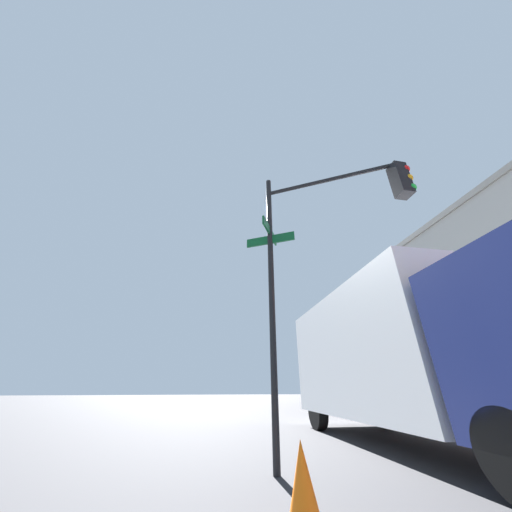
% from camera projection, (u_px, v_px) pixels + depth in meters
% --- Properties ---
extents(traffic_signal_near, '(2.01, 3.17, 5.86)m').
position_uv_depth(traffic_signal_near, '(329.00, 229.00, 5.38)').
color(traffic_signal_near, black).
rests_on(traffic_signal_near, ground_plane).
extents(box_truck_second, '(8.62, 2.82, 3.69)m').
position_uv_depth(box_truck_second, '(394.00, 352.00, 6.65)').
color(box_truck_second, navy).
rests_on(box_truck_second, ground_plane).
extents(traffic_cone, '(0.36, 0.36, 0.73)m').
position_uv_depth(traffic_cone, '(303.00, 487.00, 2.39)').
color(traffic_cone, orange).
rests_on(traffic_cone, ground_plane).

